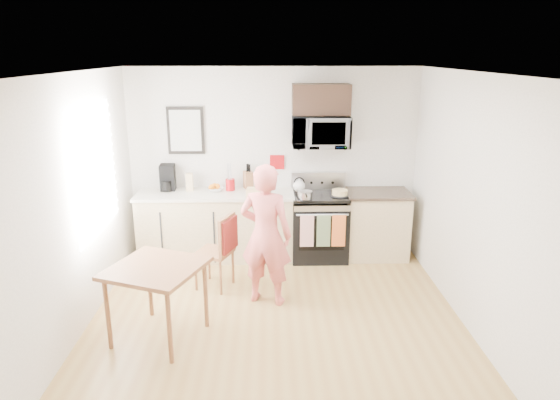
{
  "coord_description": "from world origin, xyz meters",
  "views": [
    {
      "loc": [
        -0.07,
        -4.55,
        2.79
      ],
      "look_at": [
        0.06,
        1.0,
        1.13
      ],
      "focal_mm": 32.0,
      "sensor_mm": 36.0,
      "label": 1
    }
  ],
  "objects_px": {
    "range": "(319,227)",
    "cake": "(340,193)",
    "person": "(266,235)",
    "dining_table": "(156,275)",
    "chair": "(223,242)",
    "microwave": "(321,132)"
  },
  "relations": [
    {
      "from": "range",
      "to": "cake",
      "type": "bearing_deg",
      "value": -23.73
    },
    {
      "from": "range",
      "to": "dining_table",
      "type": "xyz_separation_m",
      "value": [
        -1.81,
        -2.03,
        0.25
      ]
    },
    {
      "from": "microwave",
      "to": "person",
      "type": "relative_size",
      "value": 0.46
    },
    {
      "from": "range",
      "to": "microwave",
      "type": "height_order",
      "value": "microwave"
    },
    {
      "from": "microwave",
      "to": "cake",
      "type": "relative_size",
      "value": 2.97
    },
    {
      "from": "dining_table",
      "to": "chair",
      "type": "distance_m",
      "value": 1.21
    },
    {
      "from": "person",
      "to": "chair",
      "type": "distance_m",
      "value": 0.64
    },
    {
      "from": "range",
      "to": "person",
      "type": "distance_m",
      "value": 1.53
    },
    {
      "from": "range",
      "to": "dining_table",
      "type": "bearing_deg",
      "value": -131.74
    },
    {
      "from": "range",
      "to": "chair",
      "type": "distance_m",
      "value": 1.58
    },
    {
      "from": "cake",
      "to": "microwave",
      "type": "bearing_deg",
      "value": 139.57
    },
    {
      "from": "dining_table",
      "to": "person",
      "type": "bearing_deg",
      "value": 34.62
    },
    {
      "from": "microwave",
      "to": "person",
      "type": "height_order",
      "value": "microwave"
    },
    {
      "from": "dining_table",
      "to": "cake",
      "type": "relative_size",
      "value": 3.68
    },
    {
      "from": "person",
      "to": "chair",
      "type": "relative_size",
      "value": 1.75
    },
    {
      "from": "cake",
      "to": "chair",
      "type": "bearing_deg",
      "value": -150.59
    },
    {
      "from": "chair",
      "to": "cake",
      "type": "height_order",
      "value": "cake"
    },
    {
      "from": "range",
      "to": "cake",
      "type": "distance_m",
      "value": 0.6
    },
    {
      "from": "person",
      "to": "range",
      "type": "bearing_deg",
      "value": -103.01
    },
    {
      "from": "cake",
      "to": "range",
      "type": "bearing_deg",
      "value": 156.27
    },
    {
      "from": "person",
      "to": "chair",
      "type": "xyz_separation_m",
      "value": [
        -0.51,
        0.33,
        -0.21
      ]
    },
    {
      "from": "dining_table",
      "to": "microwave",
      "type": "bearing_deg",
      "value": 49.69
    }
  ]
}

